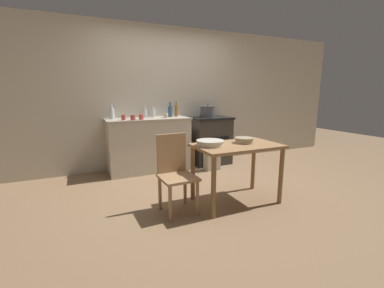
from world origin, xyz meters
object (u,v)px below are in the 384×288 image
Objects in this scene: bottle_left at (170,111)px; cup_right at (124,117)px; bottle_mid_left at (112,113)px; cup_far_right at (133,117)px; cup_mid_right at (166,116)px; flour_sack at (212,159)px; stove at (210,140)px; bottle_far_left at (176,110)px; chair at (175,171)px; stock_pot at (207,112)px; mixing_bowl_small at (244,140)px; work_table at (237,154)px; mixing_bowl_large at (210,143)px; bottle_center at (145,113)px; cup_center_right at (141,117)px; bottle_center_left at (153,113)px.

cup_right is (-0.87, -0.21, -0.06)m from bottle_left.
bottle_mid_left reaches higher than cup_far_right.
cup_mid_right is at bearing -130.87° from bottle_left.
cup_far_right is (-1.34, 0.23, 0.79)m from flour_sack.
stove is 1.90m from bottle_mid_left.
bottle_far_left is (-0.64, 0.14, 0.59)m from stove.
chair is 2.16m from stock_pot.
cup_far_right reaches higher than mixing_bowl_small.
flour_sack is 4.52× the size of cup_far_right.
work_table is 1.16× the size of chair.
bottle_far_left is 3.11× the size of cup_right.
cup_right is (-1.66, -0.13, 0.53)m from stove.
mixing_bowl_large is 1.91m from bottle_center.
stove is 1.78m from mixing_bowl_small.
work_table is 12.49× the size of cup_center_right.
cup_center_right reaches higher than work_table.
mixing_bowl_large is at bearing -63.89° from cup_right.
chair is 1.73m from flour_sack.
cup_mid_right is (-0.92, -0.07, 0.52)m from stove.
cup_right is (-0.43, -0.32, -0.03)m from bottle_center.
cup_far_right is at bearing -172.92° from stock_pot.
cup_center_right is at bearing 88.87° from chair.
bottle_far_left reaches higher than bottle_center.
flour_sack is 1.58× the size of mixing_bowl_small.
stock_pot reaches higher than bottle_center_left.
cup_mid_right is at bearing -175.48° from stock_pot.
stove is 3.76× the size of mixing_bowl_small.
bottle_far_left reaches higher than flour_sack.
bottle_center is at bearing 36.64° from cup_right.
mixing_bowl_small is 1.21× the size of bottle_center.
bottle_left is 1.33× the size of bottle_center_left.
bottle_far_left reaches higher than work_table.
stove is 10.14× the size of cup_right.
bottle_left reaches higher than work_table.
bottle_far_left is 1.05m from cup_right.
mixing_bowl_large is at bearing -72.74° from cup_center_right.
work_table is 1.89m from bottle_left.
chair is 10.06× the size of cup_right.
bottle_mid_left is (-0.90, 1.84, 0.24)m from mixing_bowl_large.
bottle_center reaches higher than mixing_bowl_large.
flour_sack is 1.57m from mixing_bowl_large.
work_table is 0.38m from mixing_bowl_large.
bottle_mid_left is (-1.01, 0.08, -0.01)m from bottle_left.
mixing_bowl_large is 2.06m from bottle_mid_left.
mixing_bowl_small is 2.85× the size of cup_far_right.
bottle_mid_left reaches higher than chair.
cup_right is at bearing 116.11° from mixing_bowl_large.
mixing_bowl_large is 1.20× the size of bottle_far_left.
bottle_center_left is at bearing 47.65° from cup_center_right.
bottle_far_left reaches higher than bottle_left.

